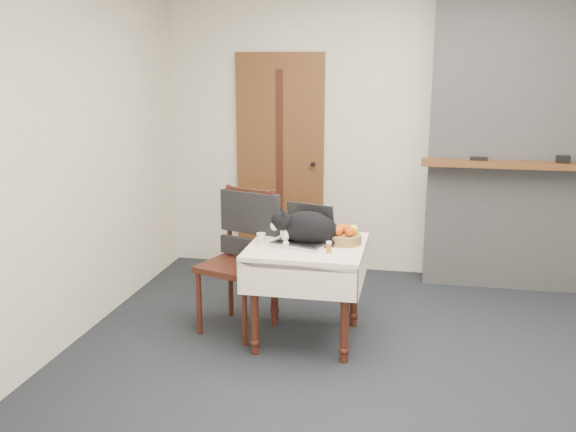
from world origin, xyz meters
name	(u,v)px	position (x,y,z in m)	size (l,w,h in m)	color
ground	(398,369)	(0.00, 0.00, 0.00)	(4.50, 4.50, 0.00)	black
room_shell	(412,86)	(0.00, 0.46, 1.76)	(4.52, 4.01, 2.61)	beige
door	(280,162)	(-1.20, 1.97, 1.00)	(0.82, 0.10, 2.00)	brown
chimney	(521,137)	(0.90, 1.85, 1.30)	(1.62, 0.48, 2.60)	gray
side_table	(307,260)	(-0.65, 0.34, 0.59)	(0.78, 0.78, 0.70)	#3C1810
laptop	(305,234)	(-0.68, 0.37, 0.77)	(0.43, 0.40, 0.26)	#B7B7BC
cat	(309,228)	(-0.64, 0.34, 0.81)	(0.56, 0.33, 0.26)	black
cream_jar	(261,238)	(-0.97, 0.30, 0.74)	(0.06, 0.06, 0.07)	silver
pill_bottle	(329,247)	(-0.48, 0.17, 0.74)	(0.04, 0.04, 0.08)	#9C5E13
fruit_basket	(345,236)	(-0.40, 0.41, 0.75)	(0.23, 0.23, 0.13)	olive
desk_clutter	(342,243)	(-0.43, 0.40, 0.70)	(0.15, 0.02, 0.01)	black
chair	(244,240)	(-1.15, 0.50, 0.66)	(0.58, 0.58, 1.03)	#3C1810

